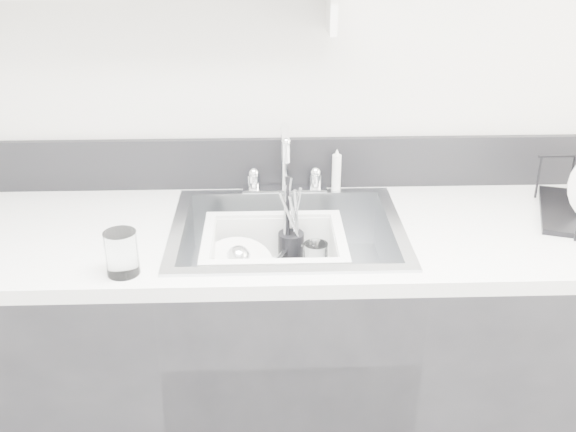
{
  "coord_description": "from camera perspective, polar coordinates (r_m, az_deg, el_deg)",
  "views": [
    {
      "loc": [
        -0.06,
        -0.48,
        1.74
      ],
      "look_at": [
        0.0,
        1.14,
        0.98
      ],
      "focal_mm": 42.0,
      "sensor_mm": 36.0,
      "label": 1
    }
  ],
  "objects": [
    {
      "name": "side_sprayer",
      "position": [
        2.08,
        4.12,
        3.87
      ],
      "size": [
        0.03,
        0.03,
        0.14
      ],
      "primitive_type": "cylinder",
      "color": "white",
      "rests_on": "counter_run"
    },
    {
      "name": "bowl_small",
      "position": [
        1.89,
        2.72,
        -5.28
      ],
      "size": [
        0.12,
        0.12,
        0.04
      ],
      "primitive_type": "imported",
      "rotation": [
        0.0,
        0.0,
        0.04
      ],
      "color": "white",
      "rests_on": "wash_tub"
    },
    {
      "name": "tumbler_counter",
      "position": [
        1.66,
        -13.9,
        -3.07
      ],
      "size": [
        0.1,
        0.1,
        0.11
      ],
      "primitive_type": "cylinder",
      "rotation": [
        0.0,
        0.0,
        0.25
      ],
      "color": "white",
      "rests_on": "counter_run"
    },
    {
      "name": "sink",
      "position": [
        1.9,
        -0.05,
        -3.45
      ],
      "size": [
        0.64,
        0.52,
        0.2
      ],
      "primitive_type": null,
      "color": "silver",
      "rests_on": "counter_run"
    },
    {
      "name": "counter_run",
      "position": [
        2.11,
        -0.05,
        -12.34
      ],
      "size": [
        3.2,
        0.62,
        0.92
      ],
      "color": "black",
      "rests_on": "ground"
    },
    {
      "name": "plate_stack",
      "position": [
        1.9,
        -3.96,
        -4.81
      ],
      "size": [
        0.24,
        0.23,
        0.09
      ],
      "rotation": [
        0.0,
        0.0,
        -0.05
      ],
      "color": "white",
      "rests_on": "wash_tub"
    },
    {
      "name": "backsplash",
      "position": [
        2.11,
        -0.33,
        4.5
      ],
      "size": [
        3.2,
        0.02,
        0.16
      ],
      "primitive_type": "cube",
      "color": "black",
      "rests_on": "counter_run"
    },
    {
      "name": "utensil_cup",
      "position": [
        1.98,
        0.24,
        -2.46
      ],
      "size": [
        0.08,
        0.08,
        0.25
      ],
      "rotation": [
        0.0,
        0.0,
        0.04
      ],
      "color": "black",
      "rests_on": "wash_tub"
    },
    {
      "name": "faucet",
      "position": [
        2.06,
        -0.29,
        3.48
      ],
      "size": [
        0.26,
        0.18,
        0.23
      ],
      "color": "silver",
      "rests_on": "counter_run"
    },
    {
      "name": "tumbler_in_tub",
      "position": [
        1.92,
        2.35,
        -3.66
      ],
      "size": [
        0.08,
        0.08,
        0.1
      ],
      "primitive_type": "cylinder",
      "rotation": [
        0.0,
        0.0,
        -0.15
      ],
      "color": "white",
      "rests_on": "wash_tub"
    },
    {
      "name": "wash_tub",
      "position": [
        1.89,
        -1.18,
        -3.73
      ],
      "size": [
        0.43,
        0.36,
        0.15
      ],
      "primitive_type": null,
      "rotation": [
        0.0,
        0.0,
        0.12
      ],
      "color": "white",
      "rests_on": "sink"
    },
    {
      "name": "ladle",
      "position": [
        1.9,
        -2.2,
        -4.28
      ],
      "size": [
        0.29,
        0.17,
        0.08
      ],
      "primitive_type": null,
      "rotation": [
        0.0,
        0.0,
        -0.26
      ],
      "color": "silver",
      "rests_on": "wash_tub"
    }
  ]
}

